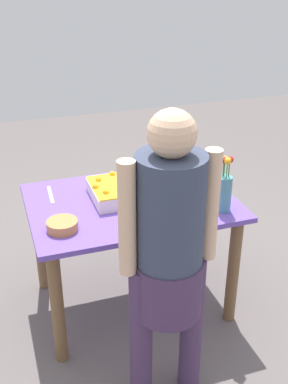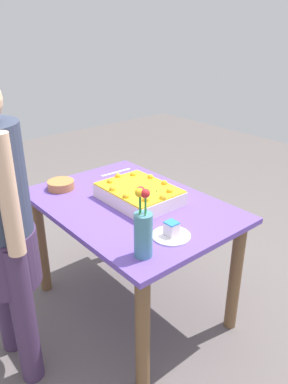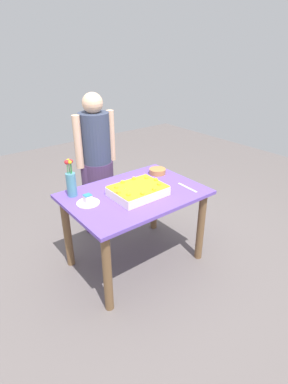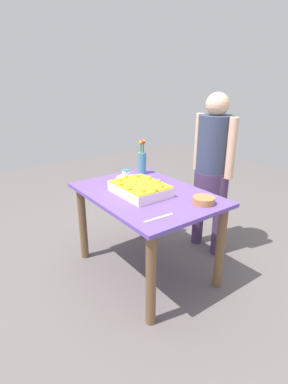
{
  "view_description": "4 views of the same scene",
  "coord_description": "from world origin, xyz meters",
  "px_view_note": "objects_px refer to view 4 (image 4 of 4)",
  "views": [
    {
      "loc": [
        -0.71,
        -2.36,
        2.02
      ],
      "look_at": [
        0.08,
        -0.0,
        0.78
      ],
      "focal_mm": 45.0,
      "sensor_mm": 36.0,
      "label": 1
    },
    {
      "loc": [
        1.5,
        -1.17,
        1.67
      ],
      "look_at": [
        0.07,
        0.04,
        0.82
      ],
      "focal_mm": 35.0,
      "sensor_mm": 36.0,
      "label": 2
    },
    {
      "loc": [
        1.37,
        1.87,
        1.89
      ],
      "look_at": [
        -0.03,
        0.09,
        0.77
      ],
      "focal_mm": 28.0,
      "sensor_mm": 36.0,
      "label": 3
    },
    {
      "loc": [
        -1.8,
        1.34,
        1.59
      ],
      "look_at": [
        -0.0,
        0.03,
        0.75
      ],
      "focal_mm": 28.0,
      "sensor_mm": 36.0,
      "label": 4
    }
  ],
  "objects_px": {
    "sheet_cake": "(140,189)",
    "flower_vase": "(142,160)",
    "person_standing": "(212,165)",
    "serving_plate_with_slice": "(126,176)",
    "cake_knife": "(159,218)",
    "fruit_bowl": "(204,200)"
  },
  "relations": [
    {
      "from": "sheet_cake",
      "to": "cake_knife",
      "type": "bearing_deg",
      "value": 160.18
    },
    {
      "from": "flower_vase",
      "to": "sheet_cake",
      "type": "bearing_deg",
      "value": 142.45
    },
    {
      "from": "serving_plate_with_slice",
      "to": "cake_knife",
      "type": "relative_size",
      "value": 0.81
    },
    {
      "from": "serving_plate_with_slice",
      "to": "fruit_bowl",
      "type": "distance_m",
      "value": 0.85
    },
    {
      "from": "sheet_cake",
      "to": "person_standing",
      "type": "distance_m",
      "value": 0.78
    },
    {
      "from": "sheet_cake",
      "to": "person_standing",
      "type": "height_order",
      "value": "person_standing"
    },
    {
      "from": "serving_plate_with_slice",
      "to": "flower_vase",
      "type": "distance_m",
      "value": 0.23
    },
    {
      "from": "sheet_cake",
      "to": "fruit_bowl",
      "type": "distance_m",
      "value": 0.51
    },
    {
      "from": "serving_plate_with_slice",
      "to": "flower_vase",
      "type": "height_order",
      "value": "flower_vase"
    },
    {
      "from": "cake_knife",
      "to": "serving_plate_with_slice",
      "type": "bearing_deg",
      "value": 73.24
    },
    {
      "from": "sheet_cake",
      "to": "cake_knife",
      "type": "xyz_separation_m",
      "value": [
        -0.44,
        0.16,
        -0.04
      ]
    },
    {
      "from": "sheet_cake",
      "to": "cake_knife",
      "type": "height_order",
      "value": "sheet_cake"
    },
    {
      "from": "person_standing",
      "to": "sheet_cake",
      "type": "bearing_deg",
      "value": -3.91
    },
    {
      "from": "cake_knife",
      "to": "flower_vase",
      "type": "distance_m",
      "value": 1.02
    },
    {
      "from": "serving_plate_with_slice",
      "to": "fruit_bowl",
      "type": "xyz_separation_m",
      "value": [
        -0.84,
        -0.12,
        0.0
      ]
    },
    {
      "from": "cake_knife",
      "to": "flower_vase",
      "type": "bearing_deg",
      "value": 62.85
    },
    {
      "from": "sheet_cake",
      "to": "cake_knife",
      "type": "relative_size",
      "value": 1.89
    },
    {
      "from": "cake_knife",
      "to": "person_standing",
      "type": "xyz_separation_m",
      "value": [
        0.38,
        -0.93,
        0.12
      ]
    },
    {
      "from": "sheet_cake",
      "to": "flower_vase",
      "type": "height_order",
      "value": "flower_vase"
    },
    {
      "from": "flower_vase",
      "to": "fruit_bowl",
      "type": "distance_m",
      "value": 0.89
    },
    {
      "from": "sheet_cake",
      "to": "fruit_bowl",
      "type": "height_order",
      "value": "sheet_cake"
    },
    {
      "from": "serving_plate_with_slice",
      "to": "person_standing",
      "type": "height_order",
      "value": "person_standing"
    }
  ]
}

